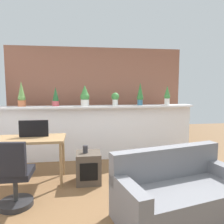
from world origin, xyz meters
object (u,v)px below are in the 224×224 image
object	(u,v)px
potted_plant_5	(167,96)
vase_on_shelf	(85,149)
potted_plant_1	(56,97)
potted_plant_3	(115,98)
potted_plant_0	(22,96)
side_cube_shelf	(88,168)
potted_plant_2	(85,96)
couch	(179,194)
tv_monitor	(34,129)
office_chair	(13,180)
desk	(30,143)
potted_plant_4	(140,95)

from	to	relation	value
potted_plant_5	vase_on_shelf	bearing A→B (deg)	-148.66
potted_plant_1	potted_plant_3	distance (m)	1.26
potted_plant_0	side_cube_shelf	xyz separation A→B (m)	(1.30, -1.18, -1.15)
potted_plant_2	couch	size ratio (longest dim) A/B	0.26
potted_plant_3	tv_monitor	size ratio (longest dim) A/B	0.59
potted_plant_0	potted_plant_1	distance (m)	0.68
tv_monitor	office_chair	distance (m)	1.01
vase_on_shelf	couch	xyz separation A→B (m)	(1.09, -1.14, -0.28)
tv_monitor	potted_plant_3	bearing A→B (deg)	32.27
potted_plant_1	potted_plant_3	xyz separation A→B (m)	(1.26, -0.01, -0.03)
potted_plant_1	couch	size ratio (longest dim) A/B	0.23
potted_plant_2	office_chair	world-z (taller)	potted_plant_2
potted_plant_0	couch	world-z (taller)	potted_plant_0
potted_plant_3	potted_plant_5	world-z (taller)	potted_plant_5
potted_plant_2	desk	world-z (taller)	potted_plant_2
potted_plant_0	office_chair	xyz separation A→B (m)	(0.32, -1.84, -1.01)
office_chair	couch	distance (m)	2.09
potted_plant_1	potted_plant_2	world-z (taller)	potted_plant_2
potted_plant_1	side_cube_shelf	size ratio (longest dim) A/B	0.79
potted_plant_3	potted_plant_0	bearing A→B (deg)	179.75
potted_plant_4	desk	world-z (taller)	potted_plant_4
potted_plant_3	office_chair	distance (m)	2.62
potted_plant_1	potted_plant_0	bearing A→B (deg)	179.98
vase_on_shelf	couch	size ratio (longest dim) A/B	0.07
side_cube_shelf	vase_on_shelf	xyz separation A→B (m)	(-0.05, 0.01, 0.31)
potted_plant_0	desk	bearing A→B (deg)	-70.46
potted_plant_1	desk	distance (m)	1.30
office_chair	side_cube_shelf	world-z (taller)	office_chair
potted_plant_2	potted_plant_0	bearing A→B (deg)	179.95
potted_plant_3	office_chair	size ratio (longest dim) A/B	0.30
couch	potted_plant_2	bearing A→B (deg)	114.85
side_cube_shelf	couch	distance (m)	1.54
potted_plant_1	vase_on_shelf	distance (m)	1.54
potted_plant_5	side_cube_shelf	size ratio (longest dim) A/B	0.85
tv_monitor	potted_plant_1	bearing A→B (deg)	74.96
potted_plant_1	potted_plant_2	xyz separation A→B (m)	(0.61, -0.00, 0.02)
potted_plant_2	potted_plant_5	bearing A→B (deg)	-1.60
potted_plant_0	office_chair	distance (m)	2.12
desk	couch	bearing A→B (deg)	-32.53
potted_plant_3	potted_plant_2	bearing A→B (deg)	179.37
potted_plant_2	tv_monitor	world-z (taller)	potted_plant_2
potted_plant_0	potted_plant_4	world-z (taller)	potted_plant_0
vase_on_shelf	potted_plant_0	bearing A→B (deg)	137.00
potted_plant_4	office_chair	xyz separation A→B (m)	(-2.16, -1.79, -1.02)
potted_plant_2	potted_plant_4	distance (m)	1.20
tv_monitor	potted_plant_4	bearing A→B (deg)	24.00
desk	office_chair	xyz separation A→B (m)	(-0.05, -0.79, -0.28)
tv_monitor	couch	size ratio (longest dim) A/B	0.28
potted_plant_4	desk	distance (m)	2.44
potted_plant_2	tv_monitor	bearing A→B (deg)	-131.85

